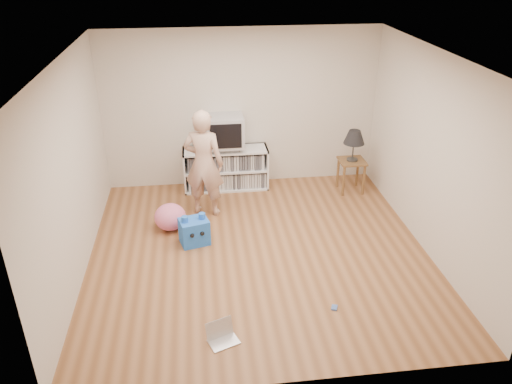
{
  "coord_description": "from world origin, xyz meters",
  "views": [
    {
      "loc": [
        -0.74,
        -5.61,
        3.78
      ],
      "look_at": [
        0.01,
        0.4,
        0.71
      ],
      "focal_mm": 35.0,
      "sensor_mm": 36.0,
      "label": 1
    }
  ],
  "objects": [
    {
      "name": "crt_tv",
      "position": [
        -0.3,
        2.02,
        1.02
      ],
      "size": [
        0.6,
        0.53,
        0.5
      ],
      "color": "#B0B0B6",
      "rests_on": "dvd_deck"
    },
    {
      "name": "playing_cards",
      "position": [
        0.71,
        -1.26,
        0.01
      ],
      "size": [
        0.09,
        0.11,
        0.02
      ],
      "primitive_type": "cube",
      "rotation": [
        0.0,
        0.0,
        -0.38
      ],
      "color": "#456ABA",
      "rests_on": "ground"
    },
    {
      "name": "walls",
      "position": [
        0.0,
        0.0,
        1.3
      ],
      "size": [
        4.52,
        4.52,
        2.6
      ],
      "color": "beige",
      "rests_on": "ground"
    },
    {
      "name": "media_unit",
      "position": [
        -0.3,
        2.04,
        0.35
      ],
      "size": [
        1.4,
        0.45,
        0.7
      ],
      "color": "white",
      "rests_on": "ground"
    },
    {
      "name": "table_lamp",
      "position": [
        1.76,
        1.65,
        0.94
      ],
      "size": [
        0.34,
        0.34,
        0.52
      ],
      "color": "#333333",
      "rests_on": "side_table"
    },
    {
      "name": "ground",
      "position": [
        0.0,
        0.0,
        0.0
      ],
      "size": [
        4.5,
        4.5,
        0.0
      ],
      "primitive_type": "plane",
      "color": "brown",
      "rests_on": "ground"
    },
    {
      "name": "ceiling",
      "position": [
        0.0,
        0.0,
        2.6
      ],
      "size": [
        4.5,
        4.5,
        0.01
      ],
      "primitive_type": "cube",
      "color": "white",
      "rests_on": "walls"
    },
    {
      "name": "person",
      "position": [
        -0.67,
        1.18,
        0.82
      ],
      "size": [
        0.69,
        0.56,
        1.65
      ],
      "primitive_type": "imported",
      "rotation": [
        0.0,
        0.0,
        2.83
      ],
      "color": "#D0A68E",
      "rests_on": "ground"
    },
    {
      "name": "dvd_deck",
      "position": [
        -0.3,
        2.02,
        0.73
      ],
      "size": [
        0.45,
        0.35,
        0.07
      ],
      "primitive_type": "cube",
      "color": "gray",
      "rests_on": "media_unit"
    },
    {
      "name": "plush_blue",
      "position": [
        -0.85,
        0.33,
        0.19
      ],
      "size": [
        0.45,
        0.39,
        0.44
      ],
      "rotation": [
        0.0,
        0.0,
        0.26
      ],
      "color": "blue",
      "rests_on": "ground"
    },
    {
      "name": "plush_pink",
      "position": [
        -1.19,
        0.76,
        0.19
      ],
      "size": [
        0.5,
        0.5,
        0.39
      ],
      "primitive_type": "ellipsoid",
      "rotation": [
        0.0,
        0.0,
        0.09
      ],
      "color": "pink",
      "rests_on": "ground"
    },
    {
      "name": "side_table",
      "position": [
        1.76,
        1.65,
        0.42
      ],
      "size": [
        0.42,
        0.42,
        0.55
      ],
      "color": "brown",
      "rests_on": "ground"
    },
    {
      "name": "laptop",
      "position": [
        -0.6,
        -1.6,
        0.06
      ],
      "size": [
        0.37,
        0.33,
        0.21
      ],
      "rotation": [
        0.0,
        0.0,
        0.37
      ],
      "color": "silver",
      "rests_on": "ground"
    }
  ]
}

